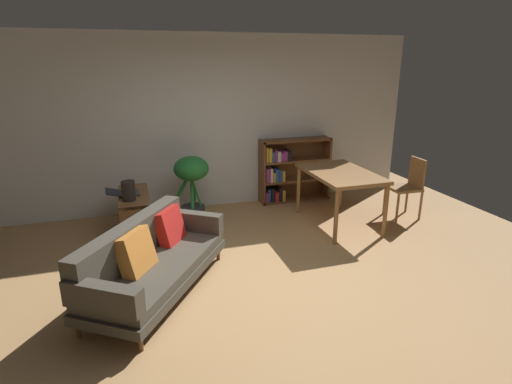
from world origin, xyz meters
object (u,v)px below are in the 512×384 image
potted_floor_plant (192,179)px  dining_table (340,177)px  media_console (136,214)px  desk_speaker (128,191)px  open_laptop (125,193)px  dining_chair_near (409,185)px  bookshelf (289,170)px  fabric_couch (151,258)px

potted_floor_plant → dining_table: (2.00, -0.80, 0.07)m
media_console → desk_speaker: bearing=-104.2°
desk_speaker → open_laptop: bearing=101.3°
dining_chair_near → bookshelf: size_ratio=0.75×
potted_floor_plant → bookshelf: 1.77m
media_console → open_laptop: bearing=156.8°
dining_chair_near → bookshelf: bearing=138.0°
open_laptop → dining_table: bearing=-11.6°
media_console → desk_speaker: size_ratio=3.96×
open_laptop → dining_chair_near: (4.09, -0.65, -0.07)m
media_console → bookshelf: size_ratio=0.84×
fabric_couch → dining_table: (2.73, 1.05, 0.35)m
media_console → dining_chair_near: 4.02m
desk_speaker → potted_floor_plant: bearing=28.3°
desk_speaker → bookshelf: size_ratio=0.21×
fabric_couch → media_console: (-0.10, 1.61, -0.10)m
fabric_couch → bookshelf: (2.44, 2.29, 0.15)m
desk_speaker → fabric_couch: bearing=-83.3°
open_laptop → desk_speaker: 0.31m
fabric_couch → desk_speaker: bearing=96.7°
open_laptop → potted_floor_plant: 0.97m
open_laptop → dining_table: size_ratio=0.34×
fabric_couch → open_laptop: size_ratio=4.32×
potted_floor_plant → fabric_couch: bearing=-111.5°
fabric_couch → desk_speaker: desk_speaker is taller
potted_floor_plant → dining_chair_near: 3.25m
fabric_couch → dining_table: 2.94m
media_console → potted_floor_plant: bearing=16.6°
bookshelf → media_console: bearing=-165.1°
open_laptop → dining_chair_near: 4.14m
media_console → dining_table: dining_table is taller
media_console → bookshelf: bookshelf is taller
desk_speaker → bookshelf: (2.61, 0.91, -0.17)m
open_laptop → dining_chair_near: bearing=-9.1°
dining_chair_near → media_console: bearing=171.4°
media_console → potted_floor_plant: 0.94m
desk_speaker → potted_floor_plant: size_ratio=0.26×
bookshelf → dining_table: bearing=-77.1°
fabric_couch → potted_floor_plant: potted_floor_plant is taller
fabric_couch → dining_table: bearing=21.1°
dining_table → open_laptop: bearing=168.4°
media_console → bookshelf: 2.65m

